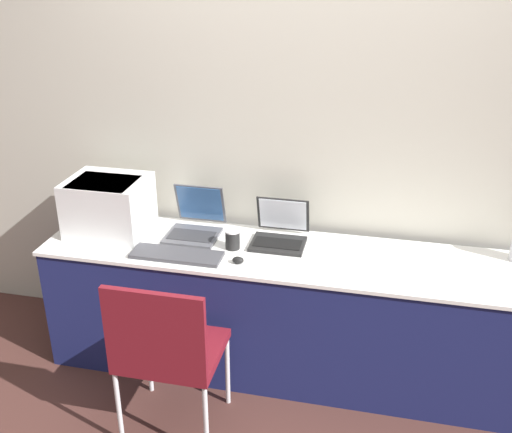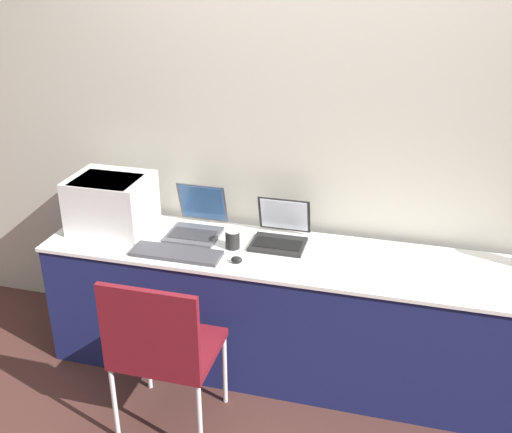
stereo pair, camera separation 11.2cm
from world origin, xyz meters
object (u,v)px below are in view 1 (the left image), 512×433
printer (108,204)px  laptop_right (280,233)px  external_keyboard (177,255)px  mouse (238,260)px  chair (166,347)px  laptop_left (195,224)px  coffee_cup (233,239)px

printer → laptop_right: 0.96m
external_keyboard → mouse: (0.33, 0.00, 0.01)m
laptop_right → chair: bearing=-117.3°
laptop_left → coffee_cup: (0.25, -0.13, -0.00)m
printer → chair: printer is taller
mouse → laptop_right: bearing=60.9°
external_keyboard → coffee_cup: coffee_cup is taller
printer → external_keyboard: printer is taller
printer → chair: bearing=-49.9°
printer → mouse: 0.83m
laptop_right → external_keyboard: laptop_right is taller
external_keyboard → mouse: 0.33m
coffee_cup → mouse: coffee_cup is taller
printer → chair: 0.95m
laptop_left → chair: (0.09, -0.75, -0.27)m
laptop_right → mouse: bearing=-119.1°
external_keyboard → chair: bearing=-77.8°
coffee_cup → laptop_left: bearing=152.1°
laptop_right → mouse: (-0.16, -0.29, -0.03)m
coffee_cup → external_keyboard: bearing=-149.1°
external_keyboard → coffee_cup: size_ratio=4.46×
laptop_left → coffee_cup: 0.28m
printer → coffee_cup: size_ratio=3.97×
laptop_right → mouse: size_ratio=4.82×
external_keyboard → laptop_left: bearing=88.1°
chair → mouse: bearing=63.9°
laptop_right → external_keyboard: bearing=-149.4°
laptop_left → coffee_cup: size_ratio=3.07×
laptop_right → mouse: 0.33m
external_keyboard → chair: 0.52m
laptop_left → mouse: bearing=-42.0°
printer → mouse: bearing=-14.5°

